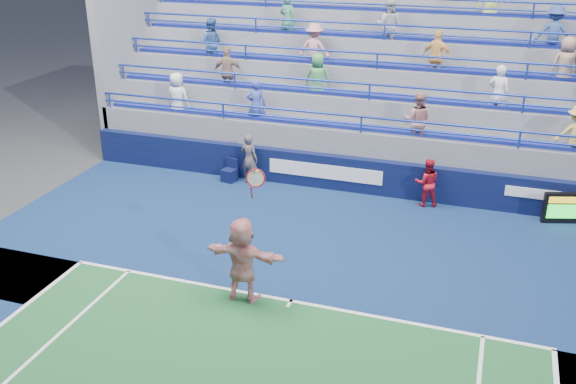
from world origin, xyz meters
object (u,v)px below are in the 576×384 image
(line_judge, at_px, (249,159))
(tennis_player, at_px, (243,260))
(judge_chair, at_px, (229,174))
(ball_girl, at_px, (427,183))
(serve_speed_board, at_px, (567,208))

(line_judge, bearing_deg, tennis_player, 122.65)
(judge_chair, height_order, ball_girl, ball_girl)
(serve_speed_board, distance_m, judge_chair, 10.04)
(line_judge, bearing_deg, judge_chair, 18.33)
(judge_chair, xyz_separation_m, tennis_player, (3.03, -6.23, 0.75))
(serve_speed_board, height_order, ball_girl, ball_girl)
(judge_chair, height_order, line_judge, line_judge)
(tennis_player, relative_size, line_judge, 1.93)
(judge_chair, distance_m, line_judge, 0.89)
(ball_girl, bearing_deg, serve_speed_board, 164.81)
(judge_chair, bearing_deg, line_judge, 6.19)
(serve_speed_board, relative_size, line_judge, 0.79)
(judge_chair, xyz_separation_m, line_judge, (0.67, 0.07, 0.58))
(serve_speed_board, height_order, judge_chair, serve_speed_board)
(tennis_player, bearing_deg, ball_girl, 63.38)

